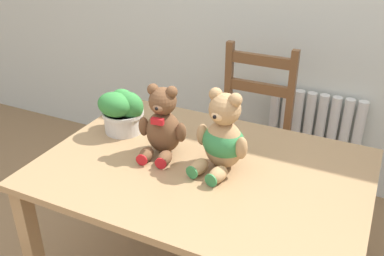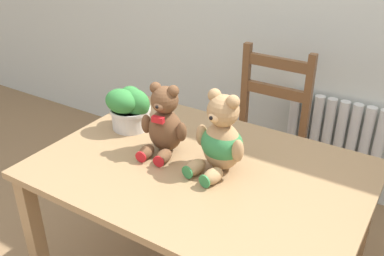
{
  "view_description": "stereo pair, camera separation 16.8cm",
  "coord_description": "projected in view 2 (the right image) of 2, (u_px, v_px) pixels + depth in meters",
  "views": [
    {
      "loc": [
        0.58,
        -0.86,
        1.67
      ],
      "look_at": [
        -0.07,
        0.48,
        0.89
      ],
      "focal_mm": 40.0,
      "sensor_mm": 36.0,
      "label": 1
    },
    {
      "loc": [
        0.73,
        -0.78,
        1.67
      ],
      "look_at": [
        -0.07,
        0.48,
        0.89
      ],
      "focal_mm": 40.0,
      "sensor_mm": 36.0,
      "label": 2
    }
  ],
  "objects": [
    {
      "name": "teddy_bear_left",
      "position": [
        164.0,
        123.0,
        1.74
      ],
      "size": [
        0.21,
        0.22,
        0.3
      ],
      "rotation": [
        0.0,
        0.0,
        3.26
      ],
      "color": "brown",
      "rests_on": "dining_table"
    },
    {
      "name": "radiator",
      "position": [
        330.0,
        153.0,
        2.66
      ],
      "size": [
        0.59,
        0.1,
        0.65
      ],
      "color": "silver",
      "rests_on": "ground_plane"
    },
    {
      "name": "dining_table",
      "position": [
        201.0,
        188.0,
        1.73
      ],
      "size": [
        1.27,
        0.89,
        0.75
      ],
      "color": "#9E7A51",
      "rests_on": "ground_plane"
    },
    {
      "name": "potted_plant",
      "position": [
        130.0,
        107.0,
        1.93
      ],
      "size": [
        0.2,
        0.19,
        0.2
      ],
      "color": "beige",
      "rests_on": "dining_table"
    },
    {
      "name": "wooden_chair_behind",
      "position": [
        263.0,
        142.0,
        2.43
      ],
      "size": [
        0.41,
        0.38,
        0.99
      ],
      "rotation": [
        0.0,
        0.0,
        3.14
      ],
      "color": "brown",
      "rests_on": "ground_plane"
    },
    {
      "name": "teddy_bear_right",
      "position": [
        221.0,
        140.0,
        1.61
      ],
      "size": [
        0.23,
        0.25,
        0.32
      ],
      "rotation": [
        0.0,
        0.0,
        2.95
      ],
      "color": "tan",
      "rests_on": "dining_table"
    }
  ]
}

